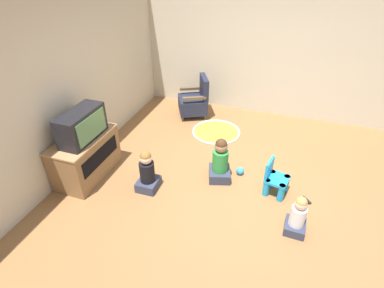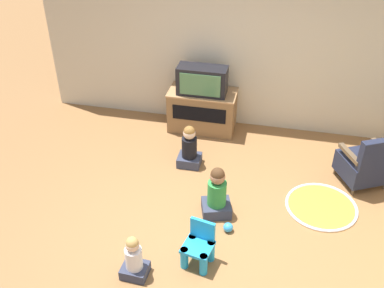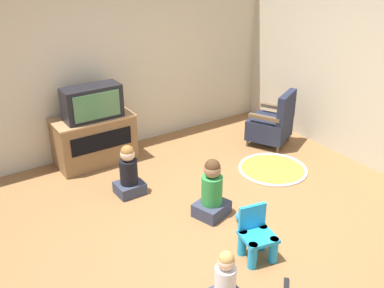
{
  "view_description": "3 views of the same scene",
  "coord_description": "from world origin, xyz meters",
  "px_view_note": "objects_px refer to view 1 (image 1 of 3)",
  "views": [
    {
      "loc": [
        -3.3,
        -0.43,
        2.91
      ],
      "look_at": [
        -0.32,
        0.6,
        0.84
      ],
      "focal_mm": 28.0,
      "sensor_mm": 36.0,
      "label": 1
    },
    {
      "loc": [
        0.75,
        -3.78,
        3.87
      ],
      "look_at": [
        -0.19,
        0.46,
        0.89
      ],
      "focal_mm": 42.0,
      "sensor_mm": 36.0,
      "label": 2
    },
    {
      "loc": [
        -2.34,
        -3.02,
        2.85
      ],
      "look_at": [
        0.02,
        0.52,
        0.83
      ],
      "focal_mm": 42.0,
      "sensor_mm": 36.0,
      "label": 3
    }
  ],
  "objects_px": {
    "toy_ball": "(240,171)",
    "tv_cabinet": "(86,156)",
    "child_watching_left": "(147,173)",
    "child_watching_center": "(220,162)",
    "yellow_kid_chair": "(275,181)",
    "child_watching_right": "(297,217)",
    "television": "(82,125)",
    "black_armchair": "(195,101)",
    "remote_control": "(306,200)"
  },
  "relations": [
    {
      "from": "toy_ball",
      "to": "child_watching_center",
      "type": "bearing_deg",
      "value": 124.55
    },
    {
      "from": "television",
      "to": "black_armchair",
      "type": "height_order",
      "value": "television"
    },
    {
      "from": "remote_control",
      "to": "television",
      "type": "bearing_deg",
      "value": 54.37
    },
    {
      "from": "toy_ball",
      "to": "tv_cabinet",
      "type": "bearing_deg",
      "value": 109.09
    },
    {
      "from": "yellow_kid_chair",
      "to": "child_watching_right",
      "type": "xyz_separation_m",
      "value": [
        -0.62,
        -0.32,
        0.03
      ]
    },
    {
      "from": "child_watching_right",
      "to": "remote_control",
      "type": "xyz_separation_m",
      "value": [
        0.59,
        -0.13,
        -0.22
      ]
    },
    {
      "from": "tv_cabinet",
      "to": "child_watching_right",
      "type": "distance_m",
      "value": 3.03
    },
    {
      "from": "yellow_kid_chair",
      "to": "child_watching_right",
      "type": "height_order",
      "value": "child_watching_right"
    },
    {
      "from": "tv_cabinet",
      "to": "child_watching_center",
      "type": "distance_m",
      "value": 1.98
    },
    {
      "from": "yellow_kid_chair",
      "to": "child_watching_center",
      "type": "distance_m",
      "value": 0.81
    },
    {
      "from": "tv_cabinet",
      "to": "black_armchair",
      "type": "height_order",
      "value": "black_armchair"
    },
    {
      "from": "child_watching_left",
      "to": "child_watching_center",
      "type": "xyz_separation_m",
      "value": [
        0.55,
        -0.91,
        0.02
      ]
    },
    {
      "from": "child_watching_right",
      "to": "child_watching_center",
      "type": "bearing_deg",
      "value": 61.17
    },
    {
      "from": "television",
      "to": "remote_control",
      "type": "xyz_separation_m",
      "value": [
        0.47,
        -3.1,
        -0.86
      ]
    },
    {
      "from": "tv_cabinet",
      "to": "remote_control",
      "type": "bearing_deg",
      "value": -81.49
    },
    {
      "from": "tv_cabinet",
      "to": "remote_control",
      "type": "height_order",
      "value": "tv_cabinet"
    },
    {
      "from": "child_watching_left",
      "to": "child_watching_right",
      "type": "relative_size",
      "value": 1.17
    },
    {
      "from": "black_armchair",
      "to": "remote_control",
      "type": "bearing_deg",
      "value": 23.11
    },
    {
      "from": "television",
      "to": "child_watching_center",
      "type": "xyz_separation_m",
      "value": [
        0.56,
        -1.84,
        -0.57
      ]
    },
    {
      "from": "black_armchair",
      "to": "child_watching_right",
      "type": "relative_size",
      "value": 1.51
    },
    {
      "from": "tv_cabinet",
      "to": "toy_ball",
      "type": "distance_m",
      "value": 2.32
    },
    {
      "from": "child_watching_left",
      "to": "child_watching_center",
      "type": "height_order",
      "value": "child_watching_center"
    },
    {
      "from": "television",
      "to": "black_armchair",
      "type": "relative_size",
      "value": 0.91
    },
    {
      "from": "yellow_kid_chair",
      "to": "child_watching_left",
      "type": "relative_size",
      "value": 0.82
    },
    {
      "from": "child_watching_center",
      "to": "remote_control",
      "type": "distance_m",
      "value": 1.3
    },
    {
      "from": "television",
      "to": "yellow_kid_chair",
      "type": "height_order",
      "value": "television"
    },
    {
      "from": "television",
      "to": "remote_control",
      "type": "height_order",
      "value": "television"
    },
    {
      "from": "television",
      "to": "toy_ball",
      "type": "height_order",
      "value": "television"
    },
    {
      "from": "toy_ball",
      "to": "remote_control",
      "type": "xyz_separation_m",
      "value": [
        -0.28,
        -0.98,
        -0.05
      ]
    },
    {
      "from": "yellow_kid_chair",
      "to": "remote_control",
      "type": "height_order",
      "value": "yellow_kid_chair"
    },
    {
      "from": "television",
      "to": "toy_ball",
      "type": "relative_size",
      "value": 6.39
    },
    {
      "from": "child_watching_center",
      "to": "black_armchair",
      "type": "bearing_deg",
      "value": 11.96
    },
    {
      "from": "toy_ball",
      "to": "remote_control",
      "type": "height_order",
      "value": "toy_ball"
    },
    {
      "from": "tv_cabinet",
      "to": "child_watching_right",
      "type": "xyz_separation_m",
      "value": [
        -0.12,
        -3.02,
        -0.11
      ]
    },
    {
      "from": "child_watching_right",
      "to": "black_armchair",
      "type": "bearing_deg",
      "value": 42.77
    },
    {
      "from": "television",
      "to": "child_watching_center",
      "type": "height_order",
      "value": "television"
    },
    {
      "from": "remote_control",
      "to": "black_armchair",
      "type": "bearing_deg",
      "value": 5.67
    },
    {
      "from": "toy_ball",
      "to": "yellow_kid_chair",
      "type": "bearing_deg",
      "value": -115.17
    },
    {
      "from": "tv_cabinet",
      "to": "child_watching_center",
      "type": "bearing_deg",
      "value": -73.52
    },
    {
      "from": "black_armchair",
      "to": "toy_ball",
      "type": "xyz_separation_m",
      "value": [
        -1.61,
        -1.27,
        -0.27
      ]
    },
    {
      "from": "television",
      "to": "yellow_kid_chair",
      "type": "bearing_deg",
      "value": -79.19
    },
    {
      "from": "child_watching_right",
      "to": "remote_control",
      "type": "height_order",
      "value": "child_watching_right"
    },
    {
      "from": "yellow_kid_chair",
      "to": "remote_control",
      "type": "xyz_separation_m",
      "value": [
        -0.03,
        -0.45,
        -0.2
      ]
    },
    {
      "from": "television",
      "to": "toy_ball",
      "type": "xyz_separation_m",
      "value": [
        0.75,
        -2.12,
        -0.81
      ]
    },
    {
      "from": "child_watching_center",
      "to": "remote_control",
      "type": "relative_size",
      "value": 4.99
    },
    {
      "from": "yellow_kid_chair",
      "to": "remote_control",
      "type": "relative_size",
      "value": 3.74
    },
    {
      "from": "yellow_kid_chair",
      "to": "child_watching_left",
      "type": "height_order",
      "value": "child_watching_left"
    },
    {
      "from": "black_armchair",
      "to": "child_watching_right",
      "type": "distance_m",
      "value": 3.27
    },
    {
      "from": "yellow_kid_chair",
      "to": "child_watching_left",
      "type": "bearing_deg",
      "value": 117.53
    },
    {
      "from": "child_watching_left",
      "to": "child_watching_center",
      "type": "distance_m",
      "value": 1.06
    }
  ]
}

